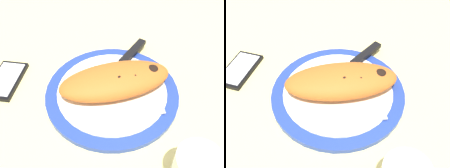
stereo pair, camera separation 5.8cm
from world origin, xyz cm
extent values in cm
cube|color=#E5D684|center=(0.00, 0.00, -1.50)|extent=(150.00, 150.00, 3.00)
cylinder|color=#233D99|center=(0.00, 0.00, 0.66)|extent=(30.76, 30.76, 1.31)
cylinder|color=white|center=(0.00, 0.00, 1.46)|extent=(25.26, 25.26, 0.30)
ellipsoid|color=#C16023|center=(0.79, 0.27, 4.36)|extent=(27.09, 16.10, 5.49)
ellipsoid|color=black|center=(9.03, -2.08, 6.06)|extent=(3.22, 2.81, 1.05)
ellipsoid|color=black|center=(1.01, -1.36, 6.59)|extent=(2.81, 2.35, 0.85)
ellipsoid|color=black|center=(4.18, -2.18, 6.46)|extent=(2.86, 2.85, 0.74)
cube|color=silver|center=(-2.23, -7.92, 1.81)|extent=(11.41, 3.66, 0.40)
cube|color=silver|center=(5.30, -9.79, 1.81)|extent=(4.41, 3.10, 0.40)
cube|color=silver|center=(0.51, 3.25, 1.81)|extent=(12.03, 7.67, 0.40)
cube|color=black|center=(10.89, 9.03, 2.21)|extent=(10.49, 7.05, 1.20)
cube|color=black|center=(-21.08, 15.79, 0.50)|extent=(12.88, 14.13, 1.00)
cube|color=white|center=(-21.08, 15.79, 1.08)|extent=(11.17, 12.31, 0.16)
camera|label=1|loc=(-18.57, -35.51, 46.10)|focal=41.62mm
camera|label=2|loc=(-13.22, -37.83, 46.10)|focal=41.62mm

